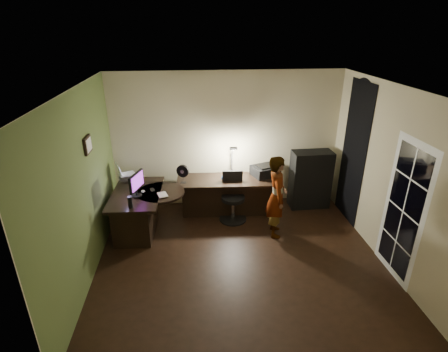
{
  "coord_description": "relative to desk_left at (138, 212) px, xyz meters",
  "views": [
    {
      "loc": [
        -0.7,
        -4.58,
        3.49
      ],
      "look_at": [
        -0.15,
        1.05,
        1.0
      ],
      "focal_mm": 28.0,
      "sensor_mm": 36.0,
      "label": 1
    }
  ],
  "objects": [
    {
      "name": "headphones",
      "position": [
        1.63,
        0.56,
        0.37
      ],
      "size": [
        0.19,
        0.12,
        0.08
      ],
      "primitive_type": "cube",
      "rotation": [
        0.0,
        0.0,
        -0.3
      ],
      "color": "#234994",
      "rests_on": "desk_right"
    },
    {
      "name": "laptop_stand",
      "position": [
        -0.22,
        0.53,
        0.46
      ],
      "size": [
        0.28,
        0.25,
        0.11
      ],
      "primitive_type": "cube",
      "rotation": [
        0.0,
        0.0,
        -0.11
      ],
      "color": "silver",
      "rests_on": "desk_left"
    },
    {
      "name": "printer",
      "position": [
        2.41,
        0.65,
        0.44
      ],
      "size": [
        0.6,
        0.54,
        0.22
      ],
      "primitive_type": "cube",
      "rotation": [
        0.0,
        0.0,
        0.35
      ],
      "color": "black",
      "rests_on": "desk_right"
    },
    {
      "name": "framed_picture",
      "position": [
        -0.53,
        -0.53,
        1.46
      ],
      "size": [
        0.04,
        0.3,
        0.25
      ],
      "primitive_type": "cube",
      "color": "black",
      "rests_on": "wall_left"
    },
    {
      "name": "mouse",
      "position": [
        0.12,
        -0.03,
        0.42
      ],
      "size": [
        0.09,
        0.1,
        0.03
      ],
      "primitive_type": "ellipsoid",
      "rotation": [
        0.0,
        0.0,
        -0.43
      ],
      "color": "silver",
      "rests_on": "desk_left"
    },
    {
      "name": "monitor",
      "position": [
        0.03,
        -0.15,
        0.56
      ],
      "size": [
        0.23,
        0.46,
        0.3
      ],
      "primitive_type": "cube",
      "rotation": [
        0.0,
        0.0,
        -0.34
      ],
      "color": "black",
      "rests_on": "desk_left"
    },
    {
      "name": "green_wall_overlay",
      "position": [
        -0.55,
        -0.98,
        0.96
      ],
      "size": [
        0.0,
        4.0,
        2.7
      ],
      "primitive_type": "cube",
      "color": "#4E602C",
      "rests_on": "floor"
    },
    {
      "name": "notepad",
      "position": [
        0.46,
        -0.16,
        0.41
      ],
      "size": [
        0.21,
        0.25,
        0.01
      ],
      "primitive_type": "cube",
      "rotation": [
        0.0,
        0.0,
        0.31
      ],
      "color": "silver",
      "rests_on": "desk_left"
    },
    {
      "name": "arched_doorway",
      "position": [
        3.93,
        0.17,
        0.91
      ],
      "size": [
        0.01,
        0.9,
        2.6
      ],
      "primitive_type": "cube",
      "color": "black",
      "rests_on": "floor"
    },
    {
      "name": "cabinet",
      "position": [
        3.35,
        0.66,
        0.2
      ],
      "size": [
        0.8,
        0.41,
        1.18
      ],
      "primitive_type": "cube",
      "rotation": [
        0.0,
        0.0,
        0.02
      ],
      "color": "black",
      "rests_on": "floor"
    },
    {
      "name": "ceiling",
      "position": [
        1.69,
        -0.98,
        2.31
      ],
      "size": [
        4.5,
        4.0,
        0.01
      ],
      "primitive_type": "cube",
      "color": "silver",
      "rests_on": "floor"
    },
    {
      "name": "pen",
      "position": [
        0.5,
        -0.03,
        0.41
      ],
      "size": [
        0.08,
        0.12,
        0.01
      ],
      "primitive_type": "cube",
      "rotation": [
        0.0,
        0.0,
        0.54
      ],
      "color": "black",
      "rests_on": "desk_left"
    },
    {
      "name": "office_chair",
      "position": [
        1.73,
        0.24,
        0.08
      ],
      "size": [
        0.55,
        0.55,
        0.93
      ],
      "primitive_type": "cube",
      "rotation": [
        0.0,
        0.0,
        -0.05
      ],
      "color": "black",
      "rests_on": "floor"
    },
    {
      "name": "desk_right",
      "position": [
        1.66,
        0.53,
        -0.03
      ],
      "size": [
        1.98,
        0.78,
        0.73
      ],
      "primitive_type": "cube",
      "rotation": [
        0.0,
        0.0,
        -0.05
      ],
      "color": "black",
      "rests_on": "floor"
    },
    {
      "name": "floor",
      "position": [
        1.69,
        -0.98,
        -0.4
      ],
      "size": [
        4.5,
        4.0,
        0.01
      ],
      "primitive_type": "cube",
      "color": "black",
      "rests_on": "ground"
    },
    {
      "name": "speaker",
      "position": [
        -0.01,
        -0.57,
        0.5
      ],
      "size": [
        0.1,
        0.1,
        0.19
      ],
      "primitive_type": "cylinder",
      "rotation": [
        0.0,
        0.0,
        -0.41
      ],
      "color": "black",
      "rests_on": "desk_left"
    },
    {
      "name": "desk_left",
      "position": [
        0.0,
        0.0,
        0.0
      ],
      "size": [
        0.89,
        1.39,
        0.78
      ],
      "primitive_type": "cube",
      "rotation": [
        0.0,
        0.0,
        -0.04
      ],
      "color": "black",
      "rests_on": "floor"
    },
    {
      "name": "wall_left",
      "position": [
        -0.56,
        -0.98,
        0.96
      ],
      "size": [
        0.01,
        4.0,
        2.7
      ],
      "primitive_type": "cube",
      "color": "#BBB08A",
      "rests_on": "floor"
    },
    {
      "name": "laptop",
      "position": [
        -0.22,
        0.53,
        0.63
      ],
      "size": [
        0.39,
        0.38,
        0.21
      ],
      "primitive_type": "cube",
      "rotation": [
        0.0,
        0.0,
        0.41
      ],
      "color": "silver",
      "rests_on": "laptop_stand"
    },
    {
      "name": "wall_front",
      "position": [
        1.69,
        -2.98,
        0.96
      ],
      "size": [
        4.5,
        0.01,
        2.7
      ],
      "primitive_type": "cube",
      "color": "#BBB08A",
      "rests_on": "floor"
    },
    {
      "name": "wall_right",
      "position": [
        3.95,
        -0.98,
        0.96
      ],
      "size": [
        0.01,
        4.0,
        2.7
      ],
      "primitive_type": "cube",
      "color": "#BBB08A",
      "rests_on": "floor"
    },
    {
      "name": "desk_fan",
      "position": [
        0.81,
        0.46,
        0.51
      ],
      "size": [
        0.27,
        0.21,
        0.37
      ],
      "primitive_type": "cube",
      "rotation": [
        0.0,
        0.0,
        -0.38
      ],
      "color": "black",
      "rests_on": "desk_right"
    },
    {
      "name": "french_door",
      "position": [
        3.93,
        -1.53,
        0.66
      ],
      "size": [
        0.02,
        0.92,
        2.1
      ],
      "primitive_type": "cube",
      "color": "white",
      "rests_on": "floor"
    },
    {
      "name": "phone",
      "position": [
        0.28,
        0.04,
        0.41
      ],
      "size": [
        0.1,
        0.15,
        0.01
      ],
      "primitive_type": "cube",
      "rotation": [
        0.0,
        0.0,
        0.26
      ],
      "color": "black",
      "rests_on": "desk_left"
    },
    {
      "name": "wall_back",
      "position": [
        1.69,
        1.03,
        0.96
      ],
      "size": [
        4.5,
        0.01,
        2.7
      ],
      "primitive_type": "cube",
      "color": "#BBB08A",
      "rests_on": "floor"
    },
    {
      "name": "desk_lamp",
      "position": [
        1.77,
        0.85,
        0.66
      ],
      "size": [
        0.16,
        0.3,
        0.66
      ],
      "primitive_type": "cube",
      "rotation": [
        0.0,
        0.0,
        0.02
      ],
      "color": "black",
      "rests_on": "desk_right"
    },
    {
      "name": "person",
      "position": [
        2.42,
        -0.31,
        0.35
      ],
      "size": [
        0.4,
        0.56,
        1.48
      ],
      "primitive_type": "imported",
      "rotation": [
        0.0,
        0.0,
        1.48
      ],
      "color": "#D8A88C",
      "rests_on": "floor"
    }
  ]
}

